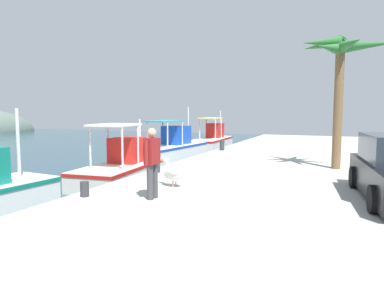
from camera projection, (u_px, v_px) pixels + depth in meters
quay_pier at (301, 176)px, 13.46m from camera, size 36.00×10.00×0.80m
fishing_boat_second at (122, 167)px, 14.27m from camera, size 5.16×2.54×2.57m
fishing_boat_third at (171, 149)px, 20.53m from camera, size 6.16×2.58×3.20m
fishing_boat_fourth at (213, 141)px, 26.20m from camera, size 5.64×1.97×2.97m
pelican at (173, 173)px, 9.70m from camera, size 0.50×0.97×0.82m
fisherman_standing at (152, 160)px, 8.31m from camera, size 0.60×0.26×1.73m
mooring_bollard_second at (85, 189)px, 8.59m from camera, size 0.22×0.22×0.38m
mooring_bollard_third at (157, 165)px, 12.02m from camera, size 0.24×0.24×0.50m
mooring_bollard_fourth at (222, 145)px, 18.84m from camera, size 0.26×0.26×0.53m
palm_tree at (340, 57)px, 12.43m from camera, size 2.80×3.31×4.85m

